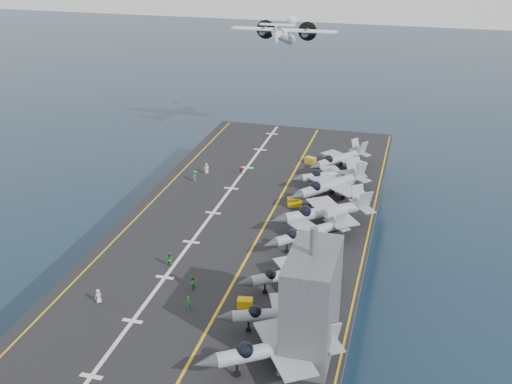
% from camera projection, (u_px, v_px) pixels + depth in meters
% --- Properties ---
extents(ground, '(500.00, 500.00, 0.00)m').
position_uv_depth(ground, '(250.00, 275.00, 104.27)').
color(ground, '#142135').
rests_on(ground, ground).
extents(hull, '(36.00, 90.00, 10.00)m').
position_uv_depth(hull, '(250.00, 248.00, 102.23)').
color(hull, '#56595E').
rests_on(hull, ground).
extents(flight_deck, '(38.00, 92.00, 0.40)m').
position_uv_depth(flight_deck, '(249.00, 218.00, 100.12)').
color(flight_deck, black).
rests_on(flight_deck, hull).
extents(foul_line, '(0.35, 90.00, 0.02)m').
position_uv_depth(foul_line, '(268.00, 219.00, 99.33)').
color(foul_line, gold).
rests_on(foul_line, flight_deck).
extents(landing_centerline, '(0.50, 90.00, 0.02)m').
position_uv_depth(landing_centerline, '(213.00, 213.00, 101.43)').
color(landing_centerline, silver).
rests_on(landing_centerline, flight_deck).
extents(deck_edge_port, '(0.25, 90.00, 0.02)m').
position_uv_depth(deck_edge_port, '(149.00, 205.00, 103.99)').
color(deck_edge_port, gold).
rests_on(deck_edge_port, flight_deck).
extents(deck_edge_stbd, '(0.25, 90.00, 0.02)m').
position_uv_depth(deck_edge_stbd, '(369.00, 231.00, 95.72)').
color(deck_edge_stbd, gold).
rests_on(deck_edge_stbd, flight_deck).
extents(island_superstructure, '(5.00, 10.00, 15.00)m').
position_uv_depth(island_superstructure, '(312.00, 292.00, 66.99)').
color(island_superstructure, '#56595E').
rests_on(island_superstructure, flight_deck).
extents(fighter_jet_0, '(18.49, 16.92, 5.34)m').
position_uv_depth(fighter_jet_0, '(277.00, 347.00, 66.25)').
color(fighter_jet_0, gray).
rests_on(fighter_jet_0, flight_deck).
extents(fighter_jet_1, '(15.48, 12.87, 4.60)m').
position_uv_depth(fighter_jet_1, '(281.00, 313.00, 72.50)').
color(fighter_jet_1, '#8E979D').
rests_on(fighter_jet_1, flight_deck).
extents(fighter_jet_2, '(15.72, 14.72, 4.54)m').
position_uv_depth(fighter_jet_2, '(292.00, 272.00, 80.58)').
color(fighter_jet_2, gray).
rests_on(fighter_jet_2, flight_deck).
extents(fighter_jet_3, '(15.59, 15.69, 4.61)m').
position_uv_depth(fighter_jet_3, '(309.00, 232.00, 90.57)').
color(fighter_jet_3, gray).
rests_on(fighter_jet_3, flight_deck).
extents(fighter_jet_4, '(19.22, 17.90, 5.55)m').
position_uv_depth(fighter_jet_4, '(327.00, 211.00, 95.77)').
color(fighter_jet_4, '#929AA3').
rests_on(fighter_jet_4, flight_deck).
extents(fighter_jet_5, '(17.80, 18.57, 5.39)m').
position_uv_depth(fighter_jet_5, '(331.00, 184.00, 105.23)').
color(fighter_jet_5, gray).
rests_on(fighter_jet_5, flight_deck).
extents(fighter_jet_6, '(15.67, 14.09, 4.54)m').
position_uv_depth(fighter_jet_6, '(332.00, 174.00, 110.14)').
color(fighter_jet_6, '#9199A1').
rests_on(fighter_jet_6, flight_deck).
extents(fighter_jet_7, '(15.29, 16.10, 4.66)m').
position_uv_depth(fighter_jet_7, '(340.00, 158.00, 117.29)').
color(fighter_jet_7, '#979FA8').
rests_on(fighter_jet_7, flight_deck).
extents(tow_cart_a, '(1.99, 1.46, 1.10)m').
position_uv_depth(tow_cart_a, '(245.00, 303.00, 77.43)').
color(tow_cart_a, '#E7A607').
rests_on(tow_cart_a, flight_deck).
extents(tow_cart_b, '(2.59, 2.11, 1.34)m').
position_uv_depth(tow_cart_b, '(294.00, 202.00, 103.64)').
color(tow_cart_b, '#D2A308').
rests_on(tow_cart_b, flight_deck).
extents(tow_cart_c, '(2.25, 1.83, 1.16)m').
position_uv_depth(tow_cart_c, '(310.00, 160.00, 120.94)').
color(tow_cart_c, gold).
rests_on(tow_cart_c, flight_deck).
extents(crew_0, '(1.21, 1.34, 1.86)m').
position_uv_depth(crew_0, '(98.00, 296.00, 78.07)').
color(crew_0, silver).
rests_on(crew_0, flight_deck).
extents(crew_2, '(1.36, 1.09, 1.99)m').
position_uv_depth(crew_2, '(170.00, 259.00, 86.23)').
color(crew_2, '#2A8336').
rests_on(crew_2, flight_deck).
extents(crew_3, '(0.82, 1.23, 2.04)m').
position_uv_depth(crew_3, '(195.00, 176.00, 112.78)').
color(crew_3, '#258635').
rests_on(crew_3, flight_deck).
extents(crew_4, '(1.14, 1.02, 1.59)m').
position_uv_depth(crew_4, '(241.00, 170.00, 115.88)').
color(crew_4, '#A12522').
rests_on(crew_4, flight_deck).
extents(crew_5, '(1.43, 1.29, 1.98)m').
position_uv_depth(crew_5, '(206.00, 168.00, 116.07)').
color(crew_5, silver).
rests_on(crew_5, flight_deck).
extents(crew_6, '(0.75, 1.11, 1.83)m').
position_uv_depth(crew_6, '(189.00, 303.00, 76.78)').
color(crew_6, '#268C33').
rests_on(crew_6, flight_deck).
extents(crew_7, '(0.87, 1.22, 1.93)m').
position_uv_depth(crew_7, '(192.00, 283.00, 80.81)').
color(crew_7, '#268C33').
rests_on(crew_7, flight_deck).
extents(transport_plane, '(24.81, 16.98, 5.84)m').
position_uv_depth(transport_plane, '(284.00, 36.00, 149.35)').
color(transport_plane, silver).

